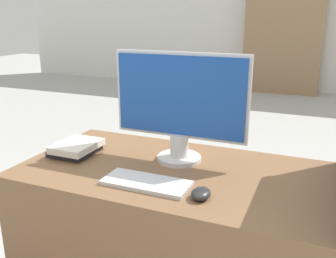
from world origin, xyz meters
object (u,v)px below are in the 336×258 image
(monitor, at_px, (180,105))
(book_stack, at_px, (76,148))
(keyboard, at_px, (146,183))
(mouse, at_px, (201,194))

(monitor, xyz_separation_m, book_stack, (-0.48, -0.12, -0.23))
(keyboard, relative_size, mouse, 3.64)
(mouse, bearing_deg, book_stack, 163.77)
(monitor, distance_m, keyboard, 0.38)
(keyboard, bearing_deg, monitor, 85.01)
(monitor, height_order, keyboard, monitor)
(monitor, relative_size, book_stack, 2.73)
(monitor, distance_m, mouse, 0.44)
(keyboard, xyz_separation_m, book_stack, (-0.45, 0.17, 0.02))
(book_stack, bearing_deg, keyboard, -21.00)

